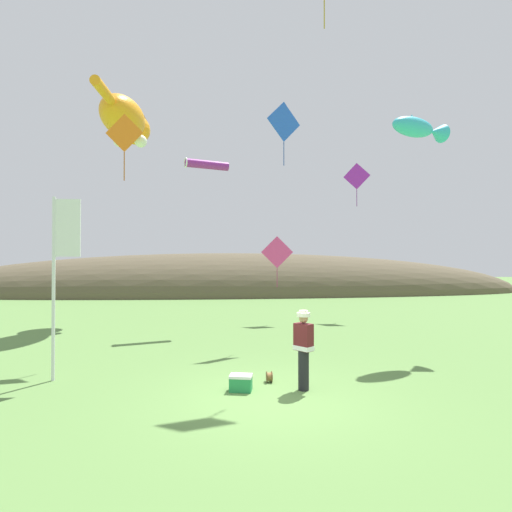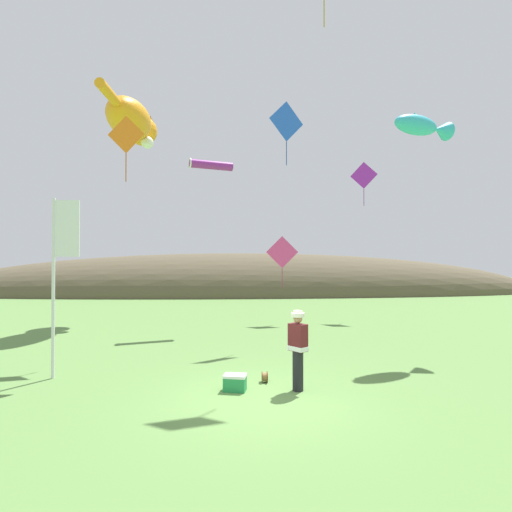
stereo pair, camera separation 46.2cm
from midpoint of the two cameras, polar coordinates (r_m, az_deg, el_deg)
name	(u,v)px [view 2 (the right image)]	position (r m, az deg, el deg)	size (l,w,h in m)	color
ground_plane	(267,398)	(8.87, 3.18, -19.64)	(120.00, 120.00, 0.00)	#5B8442
distant_hill_ridge	(241,294)	(35.54, -1.79, -5.39)	(53.73, 10.38, 7.18)	brown
festival_attendant	(298,347)	(9.16, 7.48, -12.84)	(0.46, 0.49, 1.77)	black
kite_spool	(265,377)	(9.89, 2.66, -16.87)	(0.14, 0.26, 0.26)	olive
picnic_cooler	(235,383)	(9.27, -1.53, -17.64)	(0.55, 0.42, 0.36)	#268C4C
festival_banner_pole	(60,260)	(10.84, -25.15, -0.51)	(0.66, 0.08, 4.43)	silver
kite_giant_cat	(132,123)	(20.81, -16.61, 17.77)	(2.02, 6.55, 1.99)	orange
kite_fish_windsock	(422,126)	(14.84, 23.46, 16.67)	(2.41, 1.50, 0.72)	#33B2CC
kite_tube_streamer	(210,165)	(17.53, -5.76, 12.81)	(1.92, 0.98, 0.44)	#8C268C
kite_diamond_violet	(364,176)	(22.14, 15.74, 11.00)	(1.25, 0.67, 2.31)	purple
kite_diamond_blue	(286,122)	(15.88, 5.25, 18.56)	(1.37, 0.68, 2.42)	blue
kite_diamond_orange	(126,135)	(13.76, -17.12, 16.19)	(1.20, 0.17, 2.10)	orange
kite_diamond_pink	(282,252)	(18.71, 4.46, 0.52)	(1.50, 0.14, 2.40)	#E53F8C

